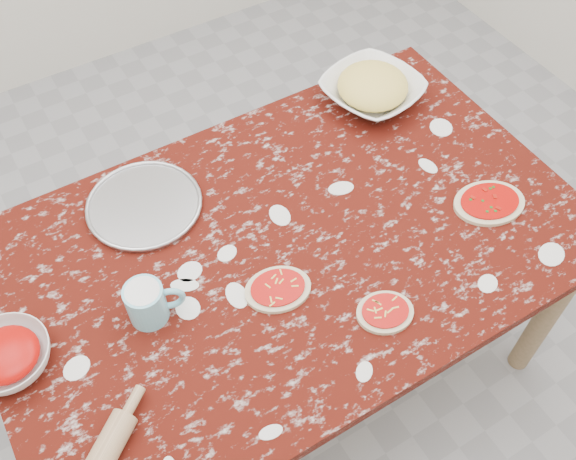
% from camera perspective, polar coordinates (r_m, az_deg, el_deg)
% --- Properties ---
extents(ground, '(4.00, 4.00, 0.00)m').
position_cam_1_polar(ground, '(2.38, 0.00, -11.74)').
color(ground, gray).
extents(worktable, '(1.60, 1.00, 0.75)m').
position_cam_1_polar(worktable, '(1.80, 0.00, -2.56)').
color(worktable, '#3E0C07').
rests_on(worktable, ground).
extents(pizza_tray, '(0.38, 0.38, 0.01)m').
position_cam_1_polar(pizza_tray, '(1.84, -12.60, 2.11)').
color(pizza_tray, '#B2B2B7').
rests_on(pizza_tray, worktable).
extents(sauce_bowl, '(0.25, 0.25, 0.06)m').
position_cam_1_polar(sauce_bowl, '(1.65, -23.55, -10.30)').
color(sauce_bowl, white).
rests_on(sauce_bowl, worktable).
extents(cheese_bowl, '(0.36, 0.36, 0.07)m').
position_cam_1_polar(cheese_bowl, '(2.11, 7.45, 12.11)').
color(cheese_bowl, white).
rests_on(cheese_bowl, worktable).
extents(flour_mug, '(0.14, 0.10, 0.11)m').
position_cam_1_polar(flour_mug, '(1.59, -12.30, -6.30)').
color(flour_mug, '#76C9DD').
rests_on(flour_mug, worktable).
extents(pizza_left, '(0.20, 0.17, 0.02)m').
position_cam_1_polar(pizza_left, '(1.64, -0.90, -5.25)').
color(pizza_left, beige).
rests_on(pizza_left, worktable).
extents(pizza_mid, '(0.17, 0.16, 0.02)m').
position_cam_1_polar(pizza_mid, '(1.62, 8.59, -7.21)').
color(pizza_mid, beige).
rests_on(pizza_mid, worktable).
extents(pizza_right, '(0.24, 0.20, 0.02)m').
position_cam_1_polar(pizza_right, '(1.89, 17.39, 2.33)').
color(pizza_right, beige).
rests_on(pizza_right, worktable).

